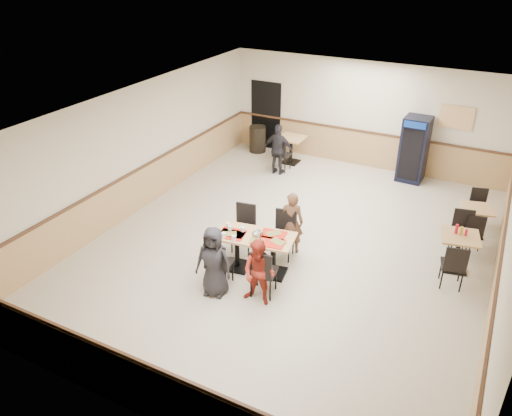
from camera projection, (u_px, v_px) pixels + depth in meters
The scene contains 20 objects.
ground at pixel (292, 245), 10.80m from camera, with size 10.00×10.00×0.00m, color beige.
room_shell at pixel (404, 192), 11.81m from camera, with size 10.00×10.00×10.00m.
main_table at pixel (255, 247), 9.72m from camera, with size 1.61×0.99×0.81m.
main_chairs at pixel (253, 248), 9.75m from camera, with size 1.60×1.96×1.03m.
diner_woman_left at pixel (214, 262), 9.02m from camera, with size 0.68×0.44×1.38m, color black.
diner_woman_right at pixel (259, 273), 8.80m from camera, with size 0.63×0.49×1.29m, color maroon.
diner_man_opposite at pixel (291, 223), 10.29m from camera, with size 0.50×0.33×1.37m, color brown.
lone_diner at pixel (278, 150), 13.81m from camera, with size 0.84×0.35×1.44m, color black.
tabletop_clutter at pixel (251, 235), 9.55m from camera, with size 1.36×0.80×0.12m.
side_table_near at pixel (458, 247), 9.79m from camera, with size 0.85×0.85×0.77m.
side_table_near_chair_south at pixel (453, 264), 9.32m from camera, with size 0.45×0.45×0.97m, color black, non-canonical shape.
side_table_near_chair_north at pixel (462, 234), 10.28m from camera, with size 0.45×0.45×0.97m, color black, non-canonical shape.
side_table_far at pixel (476, 217), 10.97m from camera, with size 0.78×0.78×0.68m.
side_table_far_chair_south at pixel (473, 229), 10.55m from camera, with size 0.40×0.40×0.87m, color black, non-canonical shape.
side_table_far_chair_north at pixel (478, 208), 11.41m from camera, with size 0.40×0.40×0.87m, color black, non-canonical shape.
condiment_caddy at pixel (460, 230), 9.68m from camera, with size 0.23×0.06×0.20m.
back_table at pixel (291, 146), 14.60m from camera, with size 0.74×0.74×0.79m.
back_table_chair_lone at pixel (282, 154), 14.12m from camera, with size 0.46×0.46×1.00m, color black, non-canonical shape.
pepsi_cooler at pixel (414, 149), 13.36m from camera, with size 0.70×0.71×1.78m.
trash_bin at pixel (258, 139), 15.46m from camera, with size 0.51×0.51×0.81m, color black.
Camera 1 is at (3.51, -8.48, 5.80)m, focal length 35.00 mm.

